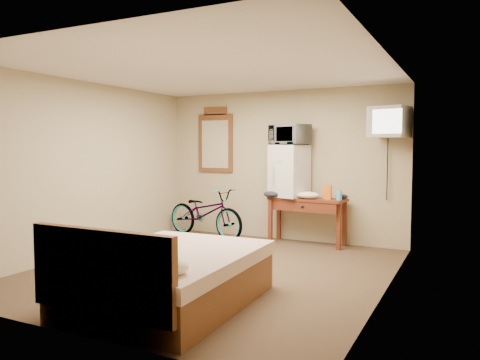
% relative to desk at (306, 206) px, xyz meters
% --- Properties ---
extents(room, '(4.60, 4.64, 2.50)m').
position_rel_desk_xyz_m(room, '(-0.56, -2.00, 0.63)').
color(room, '#4B3925').
rests_on(room, ground).
extents(desk, '(1.26, 0.59, 0.75)m').
position_rel_desk_xyz_m(desk, '(0.00, 0.00, 0.00)').
color(desk, '#612915').
rests_on(desk, floor).
extents(mini_fridge, '(0.63, 0.61, 0.84)m').
position_rel_desk_xyz_m(mini_fridge, '(-0.32, 0.05, 0.55)').
color(mini_fridge, silver).
rests_on(mini_fridge, desk).
extents(microwave, '(0.70, 0.59, 0.33)m').
position_rel_desk_xyz_m(microwave, '(-0.32, 0.05, 1.14)').
color(microwave, silver).
rests_on(microwave, mini_fridge).
extents(snack_bag, '(0.12, 0.07, 0.23)m').
position_rel_desk_xyz_m(snack_bag, '(0.35, -0.04, 0.25)').
color(snack_bag, orange).
rests_on(snack_bag, desk).
extents(blue_cup, '(0.08, 0.08, 0.15)m').
position_rel_desk_xyz_m(blue_cup, '(0.54, -0.05, 0.21)').
color(blue_cup, '#47AEF2').
rests_on(blue_cup, desk).
extents(cloth_cream, '(0.36, 0.28, 0.11)m').
position_rel_desk_xyz_m(cloth_cream, '(0.05, -0.08, 0.19)').
color(cloth_cream, white).
rests_on(cloth_cream, desk).
extents(cloth_dark_a, '(0.26, 0.20, 0.10)m').
position_rel_desk_xyz_m(cloth_dark_a, '(-0.54, -0.15, 0.18)').
color(cloth_dark_a, black).
rests_on(cloth_dark_a, desk).
extents(cloth_dark_b, '(0.17, 0.14, 0.08)m').
position_rel_desk_xyz_m(cloth_dark_b, '(0.55, 0.11, 0.17)').
color(cloth_dark_b, black).
rests_on(cloth_dark_b, desk).
extents(crt_television, '(0.60, 0.65, 0.45)m').
position_rel_desk_xyz_m(crt_television, '(1.24, 0.02, 1.30)').
color(crt_television, black).
rests_on(crt_television, room).
extents(wall_mirror, '(0.68, 0.04, 1.16)m').
position_rel_desk_xyz_m(wall_mirror, '(-1.81, 0.27, 1.06)').
color(wall_mirror, brown).
rests_on(wall_mirror, room).
extents(bicycle, '(1.72, 0.89, 0.86)m').
position_rel_desk_xyz_m(bicycle, '(-1.76, -0.18, -0.19)').
color(bicycle, black).
rests_on(bicycle, floor).
extents(bed, '(1.54, 2.00, 0.90)m').
position_rel_desk_xyz_m(bed, '(-0.31, -3.38, -0.32)').
color(bed, brown).
rests_on(bed, floor).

